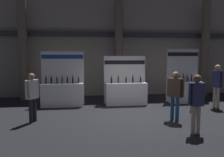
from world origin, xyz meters
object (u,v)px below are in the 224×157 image
at_px(exhibitor_booth_1, 126,92).
at_px(exhibitor_booth_2, 184,89).
at_px(visitor_2, 32,93).
at_px(exhibitor_booth_0, 63,92).
at_px(visitor_3, 196,99).
at_px(trash_bin, 194,104).
at_px(visitor_1, 217,82).
at_px(visitor_0, 175,91).

relative_size(exhibitor_booth_1, exhibitor_booth_2, 0.87).
distance_m(exhibitor_booth_1, visitor_2, 4.30).
bearing_deg(visitor_2, exhibitor_booth_0, 14.67).
bearing_deg(exhibitor_booth_1, visitor_3, -73.17).
bearing_deg(exhibitor_booth_0, trash_bin, -17.22).
relative_size(exhibitor_booth_1, visitor_3, 1.32).
bearing_deg(exhibitor_booth_2, visitor_1, -56.44).
relative_size(trash_bin, visitor_1, 0.33).
height_order(exhibitor_booth_1, trash_bin, exhibitor_booth_1).
distance_m(exhibitor_booth_1, trash_bin, 2.98).
bearing_deg(exhibitor_booth_0, exhibitor_booth_1, -0.26).
height_order(exhibitor_booth_2, visitor_0, exhibitor_booth_2).
bearing_deg(visitor_1, trash_bin, 81.65).
distance_m(visitor_0, visitor_3, 1.34).
height_order(exhibitor_booth_0, exhibitor_booth_1, exhibitor_booth_0).
bearing_deg(visitor_1, exhibitor_booth_2, 4.74).
bearing_deg(exhibitor_booth_1, exhibitor_booth_0, 179.74).
height_order(trash_bin, visitor_1, visitor_1).
relative_size(exhibitor_booth_0, visitor_3, 1.44).
bearing_deg(trash_bin, visitor_1, 20.47).
bearing_deg(visitor_0, visitor_1, -98.92).
xyz_separation_m(exhibitor_booth_2, visitor_0, (-1.68, -2.81, 0.37)).
bearing_deg(visitor_2, visitor_1, -48.78).
distance_m(trash_bin, visitor_3, 2.82).
bearing_deg(exhibitor_booth_2, visitor_0, -120.90).
bearing_deg(exhibitor_booth_2, visitor_2, -159.50).
bearing_deg(visitor_1, visitor_3, 110.54).
height_order(exhibitor_booth_2, visitor_3, exhibitor_booth_2).
bearing_deg(visitor_0, exhibitor_booth_0, 15.32).
xyz_separation_m(exhibitor_booth_0, exhibitor_booth_2, (5.72, 0.07, 0.02)).
distance_m(exhibitor_booth_2, visitor_0, 3.29).
distance_m(visitor_2, visitor_3, 5.12).
xyz_separation_m(exhibitor_booth_0, trash_bin, (5.32, -1.65, -0.31)).
relative_size(exhibitor_booth_1, trash_bin, 3.62).
xyz_separation_m(exhibitor_booth_2, visitor_3, (-1.64, -4.15, 0.36)).
height_order(exhibitor_booth_1, visitor_0, exhibitor_booth_1).
distance_m(exhibitor_booth_1, visitor_3, 4.27).
relative_size(trash_bin, visitor_0, 0.37).
bearing_deg(trash_bin, exhibitor_booth_0, 162.78).
height_order(exhibitor_booth_0, visitor_3, exhibitor_booth_0).
bearing_deg(visitor_2, trash_bin, -51.23).
height_order(exhibitor_booth_1, visitor_3, exhibitor_booth_1).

